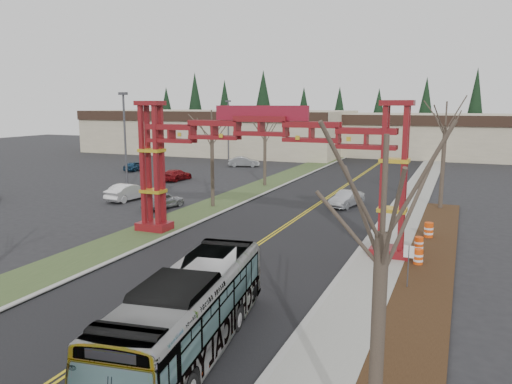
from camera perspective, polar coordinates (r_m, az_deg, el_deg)
The scene contains 30 objects.
road at distance 38.21m, azimuth 4.53°, elevation -3.13°, with size 12.00×110.00×0.02m, color black.
lane_line_left at distance 38.24m, azimuth 4.36°, elevation -3.10°, with size 0.12×100.00×0.01m, color gold.
lane_line_right at distance 38.17m, azimuth 4.70°, elevation -3.13°, with size 0.12×100.00×0.01m, color gold.
curb_right at distance 36.81m, azimuth 13.68°, elevation -3.80°, with size 0.30×110.00×0.15m, color #A4A49E.
sidewalk_right at distance 36.63m, azimuth 15.93°, elevation -3.97°, with size 2.60×110.00×0.14m, color gray.
landscape_strip at distance 22.18m, azimuth 17.93°, elevation -13.39°, with size 2.60×50.00×0.12m, color black.
grass_median at distance 41.33m, azimuth -6.07°, elevation -2.11°, with size 4.00×110.00×0.08m, color #374D26.
curb_left at distance 40.48m, azimuth -3.77°, elevation -2.28°, with size 0.30×110.00×0.15m, color #A4A49E.
gateway_arch at distance 30.75m, azimuth 0.59°, elevation 4.98°, with size 18.20×1.60×8.90m.
retail_building_west at distance 92.35m, azimuth -4.11°, elevation 6.95°, with size 46.00×22.30×7.50m.
retail_building_east at distance 90.50m, azimuth 21.80°, elevation 6.04°, with size 38.00×20.30×7.00m.
conifer_treeline at distance 103.02m, azimuth 16.57°, elevation 8.40°, with size 116.10×5.60×13.00m.
transit_bus at distance 18.09m, azimuth -7.69°, elevation -13.51°, with size 2.51×10.75×2.99m, color #B0B2B8.
silver_sedan at distance 43.31m, azimuth 10.31°, elevation -0.78°, with size 1.46×4.18×1.38m, color #A5A8AD.
parked_car_near_a at distance 42.75m, azimuth -10.59°, elevation -0.93°, with size 1.62×4.02×1.37m, color #95959B.
parked_car_near_b at distance 46.97m, azimuth -14.39°, elevation 0.01°, with size 1.63×4.69×1.54m, color white.
parked_car_mid_a at distance 58.04m, azimuth -9.08°, elevation 1.94°, with size 1.82×4.47×1.30m, color maroon.
parked_car_mid_b at distance 67.53m, azimuth -13.72°, elevation 2.89°, with size 1.47×3.66×1.25m, color navy.
parked_car_far_a at distance 69.96m, azimuth -1.39°, elevation 3.48°, with size 1.51×4.32×1.42m, color gray.
bare_tree_median_mid at distance 42.03m, azimuth -5.07°, elevation 6.49°, with size 3.09×3.09×8.21m.
bare_tree_median_far at distance 52.99m, azimuth 1.03°, elevation 6.65°, with size 3.37×3.37×7.82m.
bare_tree_right_near at distance 11.24m, azimuth 14.23°, elevation -4.79°, with size 3.26×3.26×8.07m.
bare_tree_right_far at distance 43.80m, azimuth 20.81°, elevation 6.61°, with size 3.46×3.46×8.90m.
light_pole_near at distance 51.96m, azimuth -14.76°, elevation 6.39°, with size 0.85×0.43×9.84m.
light_pole_mid at distance 69.05m, azimuth -11.58°, elevation 6.83°, with size 0.76×0.38×8.77m.
light_pole_far at distance 78.48m, azimuth -3.17°, elevation 7.58°, with size 0.80×0.40×9.25m.
street_sign at distance 24.75m, azimuth 17.04°, elevation -7.23°, with size 0.49×0.10×2.14m.
barrel_south at distance 28.66m, azimuth 18.05°, elevation -7.14°, with size 0.51×0.51×0.95m.
barrel_mid at distance 31.16m, azimuth 18.11°, elevation -5.76°, with size 0.52×0.52×0.96m.
barrel_north at distance 34.48m, azimuth 19.12°, elevation -4.20°, with size 0.59×0.59×1.09m.
Camera 1 is at (11.52, -10.38, 8.70)m, focal length 35.00 mm.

